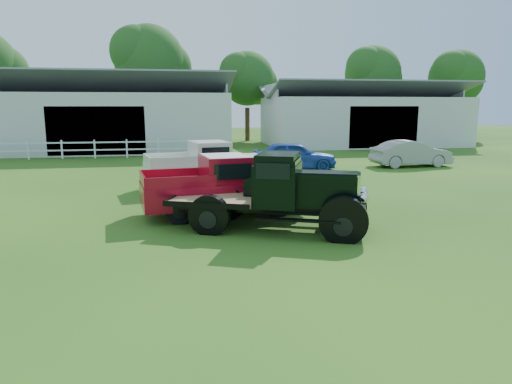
{
  "coord_description": "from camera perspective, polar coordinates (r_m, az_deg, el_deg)",
  "views": [
    {
      "loc": [
        -1.9,
        -10.64,
        3.33
      ],
      "look_at": [
        0.2,
        1.2,
        1.05
      ],
      "focal_mm": 32.0,
      "sensor_mm": 36.0,
      "label": 1
    }
  ],
  "objects": [
    {
      "name": "tree_b",
      "position": [
        44.76,
        -13.1,
        13.56
      ],
      "size": [
        6.9,
        6.9,
        11.5
      ],
      "primitive_type": null,
      "color": "#2F5A22",
      "rests_on": "ground"
    },
    {
      "name": "shed_left",
      "position": [
        37.0,
        -18.23,
        9.38
      ],
      "size": [
        18.8,
        10.2,
        5.6
      ],
      "primitive_type": null,
      "color": "silver",
      "rests_on": "ground"
    },
    {
      "name": "vintage_flatbed",
      "position": [
        12.3,
        2.28,
        0.02
      ],
      "size": [
        5.67,
        3.91,
        2.09
      ],
      "primitive_type": null,
      "rotation": [
        0.0,
        0.0,
        -0.38
      ],
      "color": "black",
      "rests_on": "ground"
    },
    {
      "name": "white_pickup",
      "position": [
        18.7,
        -6.08,
        3.32
      ],
      "size": [
        5.41,
        2.98,
        1.88
      ],
      "primitive_type": null,
      "rotation": [
        0.0,
        0.0,
        0.21
      ],
      "color": "silver",
      "rests_on": "ground"
    },
    {
      "name": "red_pickup",
      "position": [
        14.12,
        -4.18,
        0.92
      ],
      "size": [
        5.33,
        2.66,
        1.86
      ],
      "primitive_type": null,
      "rotation": [
        0.0,
        0.0,
        0.14
      ],
      "color": "maroon",
      "rests_on": "ground"
    },
    {
      "name": "tree_e",
      "position": [
        50.98,
        23.63,
        11.45
      ],
      "size": [
        5.7,
        5.7,
        9.5
      ],
      "primitive_type": null,
      "color": "#2F5A22",
      "rests_on": "ground"
    },
    {
      "name": "tree_d",
      "position": [
        48.91,
        14.3,
        12.36
      ],
      "size": [
        6.0,
        6.0,
        10.0
      ],
      "primitive_type": null,
      "color": "#2F5A22",
      "rests_on": "ground"
    },
    {
      "name": "tree_c",
      "position": [
        44.2,
        -1.1,
        12.24
      ],
      "size": [
        5.4,
        5.4,
        9.0
      ],
      "primitive_type": null,
      "color": "#2F5A22",
      "rests_on": "ground"
    },
    {
      "name": "ground",
      "position": [
        11.31,
        0.06,
        -6.38
      ],
      "size": [
        120.0,
        120.0,
        0.0
      ],
      "primitive_type": "plane",
      "color": "#254814"
    },
    {
      "name": "misc_car_blue",
      "position": [
        24.19,
        4.8,
        4.57
      ],
      "size": [
        4.63,
        2.46,
        1.5
      ],
      "primitive_type": "imported",
      "rotation": [
        0.0,
        0.0,
        1.41
      ],
      "color": "#2446A2",
      "rests_on": "ground"
    },
    {
      "name": "shed_right",
      "position": [
        40.87,
        13.02,
        9.43
      ],
      "size": [
        16.8,
        9.2,
        5.2
      ],
      "primitive_type": null,
      "color": "silver",
      "rests_on": "ground"
    },
    {
      "name": "misc_car_grey",
      "position": [
        26.81,
        18.81,
        4.57
      ],
      "size": [
        4.43,
        1.68,
        1.44
      ],
      "primitive_type": "imported",
      "rotation": [
        0.0,
        0.0,
        1.61
      ],
      "color": "gray",
      "rests_on": "ground"
    },
    {
      "name": "fence_rail",
      "position": [
        31.36,
        -21.31,
        5.0
      ],
      "size": [
        14.2,
        0.16,
        1.2
      ],
      "primitive_type": null,
      "color": "white",
      "rests_on": "ground"
    }
  ]
}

